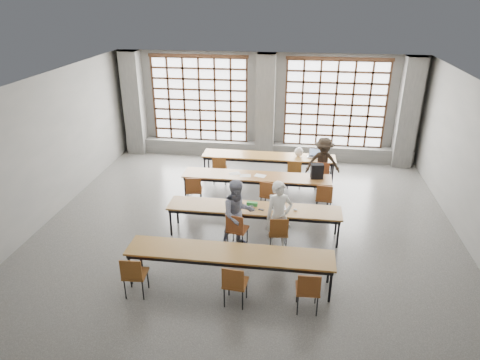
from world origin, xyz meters
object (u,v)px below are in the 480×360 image
(student_back, at_px, (323,163))
(student_female, at_px, (238,214))
(chair_near_mid, at_px, (234,281))
(laptop_front, at_px, (278,204))
(chair_mid_right, at_px, (324,196))
(green_box, at_px, (252,204))
(chair_back_left, at_px, (220,167))
(chair_front_left, at_px, (236,227))
(chair_back_right, at_px, (322,172))
(desk_row_c, at_px, (254,210))
(chair_mid_centre, at_px, (269,193))
(chair_back_mid, at_px, (294,171))
(desk_row_a, at_px, (268,157))
(chair_mid_left, at_px, (194,188))
(chair_near_left, at_px, (134,273))
(laptop_back, at_px, (314,155))
(desk_row_d, at_px, (229,255))
(desk_row_b, at_px, (256,178))
(backpack, at_px, (317,171))
(chair_near_right, at_px, (308,288))
(student_male, at_px, (279,216))
(chair_front_right, at_px, (278,230))
(phone, at_px, (261,210))
(mouse, at_px, (295,210))
(plastic_bag, at_px, (299,152))

(student_back, bearing_deg, student_female, -128.85)
(chair_near_mid, relative_size, laptop_front, 2.20)
(chair_mid_right, xyz_separation_m, green_box, (-1.71, -1.13, 0.24))
(chair_back_left, bearing_deg, student_back, 2.47)
(chair_front_left, bearing_deg, chair_back_right, 59.78)
(desk_row_c, height_order, chair_mid_centre, chair_mid_centre)
(chair_mid_right, xyz_separation_m, student_back, (0.01, 1.69, 0.23))
(chair_back_right, relative_size, laptop_front, 2.20)
(chair_back_mid, xyz_separation_m, student_back, (0.80, 0.13, 0.23))
(desk_row_a, bearing_deg, chair_mid_left, -129.27)
(chair_near_left, bearing_deg, laptop_back, 60.57)
(desk_row_d, height_order, chair_near_left, chair_near_left)
(chair_mid_left, height_order, student_back, student_back)
(green_box, bearing_deg, desk_row_a, 87.88)
(chair_near_left, bearing_deg, desk_row_b, 67.19)
(chair_back_right, height_order, laptop_front, laptop_front)
(backpack, bearing_deg, student_back, 69.85)
(chair_back_mid, xyz_separation_m, chair_mid_right, (0.79, -1.56, 0.00))
(chair_near_right, distance_m, student_male, 2.13)
(desk_row_a, distance_m, desk_row_d, 5.30)
(chair_back_left, relative_size, chair_mid_right, 1.00)
(chair_near_left, bearing_deg, chair_front_right, 36.23)
(phone, bearing_deg, student_male, -43.60)
(phone, bearing_deg, chair_near_right, -66.30)
(chair_front_right, relative_size, student_male, 0.54)
(chair_back_left, distance_m, green_box, 2.99)
(chair_back_right, xyz_separation_m, phone, (-1.49, -2.87, 0.20))
(desk_row_b, xyz_separation_m, student_female, (-0.17, -2.34, 0.14))
(chair_mid_centre, xyz_separation_m, chair_mid_right, (1.41, -0.00, 0.00))
(chair_back_left, distance_m, mouse, 3.61)
(chair_front_left, bearing_deg, laptop_front, 40.68)
(desk_row_d, relative_size, chair_mid_left, 4.55)
(chair_near_right, relative_size, plastic_bag, 3.08)
(desk_row_b, height_order, backpack, backpack)
(green_box, bearing_deg, desk_row_d, -96.26)
(desk_row_a, distance_m, laptop_back, 1.37)
(chair_near_left, xyz_separation_m, plastic_bag, (2.93, 5.96, 0.34))
(chair_mid_left, relative_size, chair_near_right, 1.00)
(chair_near_right, bearing_deg, chair_mid_centre, 104.87)
(desk_row_b, distance_m, desk_row_d, 3.73)
(chair_near_left, height_order, student_back, student_back)
(chair_mid_right, relative_size, laptop_front, 2.20)
(chair_front_left, bearing_deg, chair_mid_left, 127.30)
(chair_near_mid, xyz_separation_m, phone, (0.25, 2.41, 0.20))
(student_female, bearing_deg, chair_front_right, -36.84)
(laptop_back, bearing_deg, desk_row_d, -107.52)
(chair_mid_centre, relative_size, laptop_back, 2.10)
(chair_near_left, xyz_separation_m, mouse, (2.91, 2.49, 0.21))
(chair_back_left, bearing_deg, chair_mid_left, -104.29)
(desk_row_d, bearing_deg, chair_near_left, -159.64)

